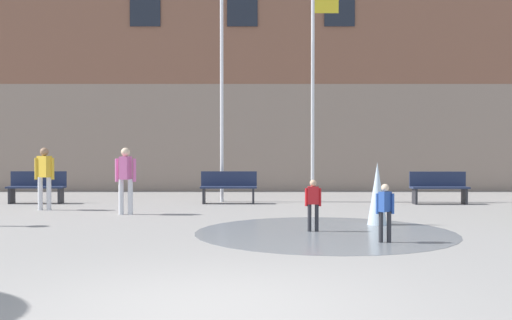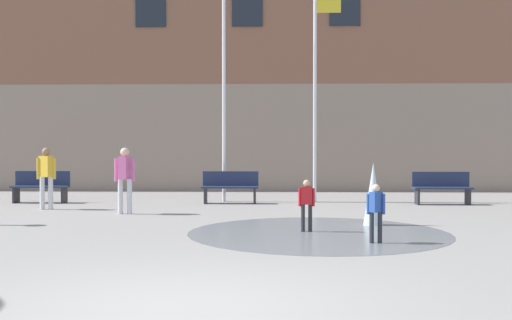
{
  "view_description": "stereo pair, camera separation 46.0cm",
  "coord_description": "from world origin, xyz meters",
  "px_view_note": "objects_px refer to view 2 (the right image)",
  "views": [
    {
      "loc": [
        0.49,
        -5.89,
        1.6
      ],
      "look_at": [
        0.54,
        8.16,
        1.3
      ],
      "focal_mm": 42.0,
      "sensor_mm": 36.0,
      "label": 1
    },
    {
      "loc": [
        0.95,
        -5.89,
        1.6
      ],
      "look_at": [
        0.54,
        8.16,
        1.3
      ],
      "focal_mm": 42.0,
      "sensor_mm": 36.0,
      "label": 2
    }
  ],
  "objects_px": {
    "adult_near_bench": "(46,173)",
    "flagpole_right": "(316,85)",
    "park_bench_center": "(230,187)",
    "adult_watching": "(125,175)",
    "child_in_fountain": "(376,209)",
    "park_bench_left_of_flagpoles": "(41,186)",
    "flagpole_left": "(225,74)",
    "park_bench_far_right": "(442,187)",
    "child_running": "(307,201)"
  },
  "relations": [
    {
      "from": "park_bench_left_of_flagpoles",
      "to": "park_bench_center",
      "type": "xyz_separation_m",
      "value": [
        5.47,
        -0.04,
        0.0
      ]
    },
    {
      "from": "park_bench_far_right",
      "to": "adult_near_bench",
      "type": "bearing_deg",
      "value": -171.05
    },
    {
      "from": "park_bench_center",
      "to": "adult_near_bench",
      "type": "height_order",
      "value": "adult_near_bench"
    },
    {
      "from": "park_bench_far_right",
      "to": "child_running",
      "type": "relative_size",
      "value": 1.62
    },
    {
      "from": "park_bench_left_of_flagpoles",
      "to": "child_running",
      "type": "height_order",
      "value": "child_running"
    },
    {
      "from": "adult_near_bench",
      "to": "flagpole_right",
      "type": "relative_size",
      "value": 0.25
    },
    {
      "from": "park_bench_center",
      "to": "child_in_fountain",
      "type": "bearing_deg",
      "value": -67.27
    },
    {
      "from": "park_bench_far_right",
      "to": "adult_watching",
      "type": "relative_size",
      "value": 1.01
    },
    {
      "from": "child_in_fountain",
      "to": "flagpole_right",
      "type": "bearing_deg",
      "value": -128.2
    },
    {
      "from": "child_in_fountain",
      "to": "child_running",
      "type": "distance_m",
      "value": 1.7
    },
    {
      "from": "child_running",
      "to": "flagpole_left",
      "type": "relative_size",
      "value": 0.14
    },
    {
      "from": "child_running",
      "to": "adult_watching",
      "type": "xyz_separation_m",
      "value": [
        -4.18,
        2.9,
        0.35
      ]
    },
    {
      "from": "flagpole_left",
      "to": "park_bench_left_of_flagpoles",
      "type": "bearing_deg",
      "value": -174.55
    },
    {
      "from": "park_bench_center",
      "to": "adult_watching",
      "type": "relative_size",
      "value": 1.01
    },
    {
      "from": "park_bench_left_of_flagpoles",
      "to": "adult_watching",
      "type": "height_order",
      "value": "adult_watching"
    },
    {
      "from": "child_running",
      "to": "flagpole_right",
      "type": "relative_size",
      "value": 0.15
    },
    {
      "from": "adult_near_bench",
      "to": "flagpole_right",
      "type": "xyz_separation_m",
      "value": [
        7.08,
        2.35,
        2.48
      ]
    },
    {
      "from": "child_in_fountain",
      "to": "flagpole_right",
      "type": "height_order",
      "value": "flagpole_right"
    },
    {
      "from": "park_bench_left_of_flagpoles",
      "to": "park_bench_center",
      "type": "height_order",
      "value": "same"
    },
    {
      "from": "child_in_fountain",
      "to": "child_running",
      "type": "xyz_separation_m",
      "value": [
        -1.08,
        1.31,
        0.0
      ]
    },
    {
      "from": "park_bench_far_right",
      "to": "adult_watching",
      "type": "bearing_deg",
      "value": -162.22
    },
    {
      "from": "park_bench_center",
      "to": "park_bench_left_of_flagpoles",
      "type": "bearing_deg",
      "value": 179.6
    },
    {
      "from": "park_bench_left_of_flagpoles",
      "to": "park_bench_far_right",
      "type": "distance_m",
      "value": 11.42
    },
    {
      "from": "park_bench_center",
      "to": "child_in_fountain",
      "type": "distance_m",
      "value": 7.6
    },
    {
      "from": "child_in_fountain",
      "to": "flagpole_right",
      "type": "distance_m",
      "value": 8.08
    },
    {
      "from": "child_in_fountain",
      "to": "flagpole_left",
      "type": "bearing_deg",
      "value": -109.19
    },
    {
      "from": "park_bench_center",
      "to": "adult_near_bench",
      "type": "bearing_deg",
      "value": -158.61
    },
    {
      "from": "park_bench_far_right",
      "to": "adult_watching",
      "type": "distance_m",
      "value": 8.7
    },
    {
      "from": "adult_near_bench",
      "to": "child_in_fountain",
      "type": "bearing_deg",
      "value": -5.77
    },
    {
      "from": "child_running",
      "to": "park_bench_left_of_flagpoles",
      "type": "bearing_deg",
      "value": -35.0
    },
    {
      "from": "adult_near_bench",
      "to": "flagpole_right",
      "type": "height_order",
      "value": "flagpole_right"
    },
    {
      "from": "flagpole_right",
      "to": "flagpole_left",
      "type": "bearing_deg",
      "value": -180.0
    },
    {
      "from": "adult_near_bench",
      "to": "child_in_fountain",
      "type": "height_order",
      "value": "adult_near_bench"
    },
    {
      "from": "adult_watching",
      "to": "flagpole_right",
      "type": "height_order",
      "value": "flagpole_right"
    },
    {
      "from": "park_bench_far_right",
      "to": "adult_near_bench",
      "type": "height_order",
      "value": "adult_near_bench"
    },
    {
      "from": "park_bench_center",
      "to": "child_in_fountain",
      "type": "relative_size",
      "value": 1.62
    },
    {
      "from": "adult_watching",
      "to": "flagpole_left",
      "type": "relative_size",
      "value": 0.23
    },
    {
      "from": "child_running",
      "to": "flagpole_left",
      "type": "height_order",
      "value": "flagpole_left"
    },
    {
      "from": "child_running",
      "to": "adult_watching",
      "type": "bearing_deg",
      "value": -31.73
    },
    {
      "from": "park_bench_far_right",
      "to": "adult_near_bench",
      "type": "distance_m",
      "value": 10.69
    },
    {
      "from": "park_bench_left_of_flagpoles",
      "to": "child_in_fountain",
      "type": "relative_size",
      "value": 1.62
    },
    {
      "from": "park_bench_far_right",
      "to": "adult_near_bench",
      "type": "relative_size",
      "value": 1.01
    },
    {
      "from": "adult_near_bench",
      "to": "flagpole_left",
      "type": "relative_size",
      "value": 0.23
    },
    {
      "from": "child_in_fountain",
      "to": "park_bench_far_right",
      "type": "bearing_deg",
      "value": -155.34
    },
    {
      "from": "park_bench_far_right",
      "to": "adult_watching",
      "type": "height_order",
      "value": "adult_watching"
    },
    {
      "from": "adult_watching",
      "to": "child_in_fountain",
      "type": "bearing_deg",
      "value": 60.61
    },
    {
      "from": "park_bench_left_of_flagpoles",
      "to": "child_in_fountain",
      "type": "distance_m",
      "value": 10.97
    },
    {
      "from": "child_running",
      "to": "flagpole_right",
      "type": "xyz_separation_m",
      "value": [
        0.62,
        6.24,
        2.83
      ]
    },
    {
      "from": "park_bench_left_of_flagpoles",
      "to": "flagpole_right",
      "type": "xyz_separation_m",
      "value": [
        7.95,
        0.5,
        2.93
      ]
    },
    {
      "from": "adult_near_bench",
      "to": "adult_watching",
      "type": "bearing_deg",
      "value": 5.39
    }
  ]
}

